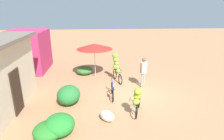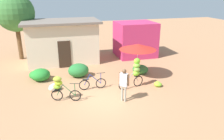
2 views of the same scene
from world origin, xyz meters
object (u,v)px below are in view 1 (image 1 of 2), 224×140
at_px(market_umbrella, 95,46).
at_px(banana_pile_on_ground, 118,71).
at_px(bicycle_near_pile, 112,91).
at_px(produce_sack, 107,116).
at_px(bicycle_center_loaded, 116,65).
at_px(person_vendor, 143,69).
at_px(shop_pink, 27,51).
at_px(bicycle_leftmost, 137,98).

distance_m(market_umbrella, banana_pile_on_ground, 2.63).
bearing_deg(bicycle_near_pile, produce_sack, 170.41).
height_order(bicycle_center_loaded, person_vendor, person_vendor).
bearing_deg(bicycle_center_loaded, shop_pink, 68.85).
bearing_deg(market_umbrella, produce_sack, -173.79).
distance_m(market_umbrella, bicycle_near_pile, 3.68).
xyz_separation_m(bicycle_near_pile, person_vendor, (1.25, -1.89, 0.75)).
height_order(market_umbrella, person_vendor, market_umbrella).
xyz_separation_m(shop_pink, person_vendor, (-3.65, -7.81, -0.35)).
bearing_deg(shop_pink, bicycle_leftmost, -134.59).
height_order(market_umbrella, bicycle_leftmost, market_umbrella).
xyz_separation_m(market_umbrella, produce_sack, (-5.27, -0.57, -1.87)).
relative_size(market_umbrella, bicycle_near_pile, 1.47).
xyz_separation_m(shop_pink, banana_pile_on_ground, (-1.10, -6.61, -1.29)).
bearing_deg(bicycle_center_loaded, bicycle_near_pile, 170.82).
relative_size(bicycle_leftmost, bicycle_center_loaded, 0.86).
distance_m(bicycle_center_loaded, banana_pile_on_ground, 1.63).
relative_size(market_umbrella, bicycle_leftmost, 1.55).
relative_size(bicycle_center_loaded, produce_sack, 2.50).
xyz_separation_m(bicycle_center_loaded, person_vendor, (-1.21, -1.49, 0.08)).
height_order(shop_pink, banana_pile_on_ground, shop_pink).
bearing_deg(bicycle_center_loaded, market_umbrella, 64.23).
distance_m(market_umbrella, bicycle_center_loaded, 1.83).
bearing_deg(produce_sack, market_umbrella, 6.21).
bearing_deg(market_umbrella, person_vendor, -123.21).
height_order(shop_pink, bicycle_near_pile, shop_pink).
bearing_deg(shop_pink, bicycle_near_pile, -129.61).
bearing_deg(shop_pink, bicycle_center_loaded, -111.15).
relative_size(market_umbrella, bicycle_center_loaded, 1.33).
bearing_deg(produce_sack, person_vendor, -33.41).
relative_size(market_umbrella, banana_pile_on_ground, 3.72).
xyz_separation_m(banana_pile_on_ground, produce_sack, (-5.97, 1.06, 0.07)).
distance_m(market_umbrella, person_vendor, 3.53).
bearing_deg(shop_pink, market_umbrella, -109.85).
height_order(market_umbrella, produce_sack, market_umbrella).
height_order(banana_pile_on_ground, produce_sack, produce_sack).
xyz_separation_m(bicycle_center_loaded, produce_sack, (-4.63, 0.76, -0.80)).
height_order(banana_pile_on_ground, person_vendor, person_vendor).
xyz_separation_m(shop_pink, market_umbrella, (-1.80, -4.98, 0.65)).
height_order(market_umbrella, banana_pile_on_ground, market_umbrella).
height_order(bicycle_near_pile, produce_sack, bicycle_near_pile).
xyz_separation_m(bicycle_near_pile, banana_pile_on_ground, (3.79, -0.70, -0.20)).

